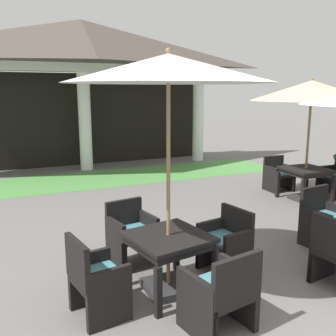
# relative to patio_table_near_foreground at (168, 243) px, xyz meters

# --- Properties ---
(background_pavilion) EXTENTS (8.93, 2.69, 4.37)m
(background_pavilion) POSITION_rel_patio_table_near_foreground_xyz_m (0.68, 7.73, 2.79)
(background_pavilion) COLOR white
(background_pavilion) RESTS_ON ground
(lawn_strip) EXTENTS (10.73, 2.14, 0.01)m
(lawn_strip) POSITION_rel_patio_table_near_foreground_xyz_m (0.68, 6.20, -0.61)
(lawn_strip) COLOR #519347
(lawn_strip) RESTS_ON ground
(patio_table_near_foreground) EXTENTS (1.01, 1.01, 0.72)m
(patio_table_near_foreground) POSITION_rel_patio_table_near_foreground_xyz_m (0.00, 0.00, 0.00)
(patio_table_near_foreground) COLOR black
(patio_table_near_foreground) RESTS_ON ground
(patio_umbrella_near_foreground) EXTENTS (2.32, 2.32, 2.84)m
(patio_umbrella_near_foreground) POSITION_rel_patio_table_near_foreground_xyz_m (0.00, -0.00, 1.96)
(patio_umbrella_near_foreground) COLOR #2D2D2D
(patio_umbrella_near_foreground) RESTS_ON ground
(patio_chair_near_foreground_east) EXTENTS (0.59, 0.68, 0.85)m
(patio_chair_near_foreground_east) POSITION_rel_patio_table_near_foreground_xyz_m (0.92, 0.16, -0.21)
(patio_chair_near_foreground_east) COLOR black
(patio_chair_near_foreground_east) RESTS_ON ground
(patio_chair_near_foreground_north) EXTENTS (0.66, 0.63, 0.87)m
(patio_chair_near_foreground_north) POSITION_rel_patio_table_near_foreground_xyz_m (-0.16, 0.91, -0.20)
(patio_chair_near_foreground_north) COLOR black
(patio_chair_near_foreground_north) RESTS_ON ground
(patio_chair_near_foreground_south) EXTENTS (0.71, 0.68, 0.89)m
(patio_chair_near_foreground_south) POSITION_rel_patio_table_near_foreground_xyz_m (0.16, -0.92, -0.21)
(patio_chair_near_foreground_south) COLOR black
(patio_chair_near_foreground_south) RESTS_ON ground
(patio_chair_near_foreground_west) EXTENTS (0.60, 0.65, 0.91)m
(patio_chair_near_foreground_west) POSITION_rel_patio_table_near_foreground_xyz_m (-0.92, -0.16, -0.20)
(patio_chair_near_foreground_west) COLOR black
(patio_chair_near_foreground_west) RESTS_ON ground
(patio_table_mid_left) EXTENTS (0.91, 0.91, 0.72)m
(patio_table_mid_left) POSITION_rel_patio_table_near_foreground_xyz_m (4.34, 2.33, 0.00)
(patio_table_mid_left) COLOR black
(patio_table_mid_left) RESTS_ON ground
(patio_umbrella_mid_left) EXTENTS (2.55, 2.55, 2.65)m
(patio_umbrella_mid_left) POSITION_rel_patio_table_near_foreground_xyz_m (4.34, 2.33, 1.75)
(patio_umbrella_mid_left) COLOR #2D2D2D
(patio_umbrella_mid_left) RESTS_ON ground
(patio_chair_mid_left_north) EXTENTS (0.60, 0.55, 0.82)m
(patio_chair_mid_left_north) POSITION_rel_patio_table_near_foreground_xyz_m (4.38, 3.25, -0.23)
(patio_chair_mid_left_north) COLOR black
(patio_chair_mid_left_north) RESTS_ON ground
(patio_chair_mid_right_north) EXTENTS (0.69, 0.64, 0.90)m
(patio_chair_mid_right_north) POSITION_rel_patio_table_near_foreground_xyz_m (2.80, 0.29, -0.21)
(patio_chair_mid_right_north) COLOR black
(patio_chair_mid_right_north) RESTS_ON ground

